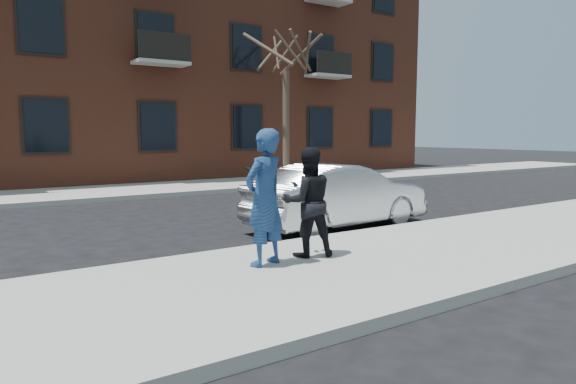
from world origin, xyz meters
TOP-DOWN VIEW (x-y plane):
  - ground at (0.00, 0.00)m, footprint 100.00×100.00m
  - near_sidewalk at (0.00, -0.25)m, footprint 50.00×3.50m
  - near_curb at (0.00, 1.55)m, footprint 50.00×0.10m
  - far_sidewalk at (0.00, 11.25)m, footprint 50.00×3.50m
  - far_curb at (0.00, 9.45)m, footprint 50.00×0.10m
  - apartment_building at (2.00, 18.00)m, footprint 24.30×10.30m
  - street_tree at (4.50, 11.00)m, footprint 3.60×3.60m
  - silver_sedan at (0.14, 2.57)m, footprint 4.17×1.70m
  - man_hoodie at (-3.00, 0.38)m, footprint 0.79×0.65m
  - man_peacoat at (-2.19, 0.48)m, footprint 0.94×0.84m

SIDE VIEW (x-z plane):
  - ground at x=0.00m, z-range 0.00..0.00m
  - near_sidewalk at x=0.00m, z-range 0.00..0.15m
  - near_curb at x=0.00m, z-range 0.00..0.15m
  - far_sidewalk at x=0.00m, z-range 0.00..0.15m
  - far_curb at x=0.00m, z-range 0.00..0.15m
  - silver_sedan at x=0.14m, z-range 0.00..1.34m
  - man_peacoat at x=-2.19m, z-range 0.15..1.77m
  - man_hoodie at x=-3.00m, z-range 0.15..2.03m
  - street_tree at x=4.50m, z-range 2.12..8.92m
  - apartment_building at x=2.00m, z-range 0.01..12.31m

